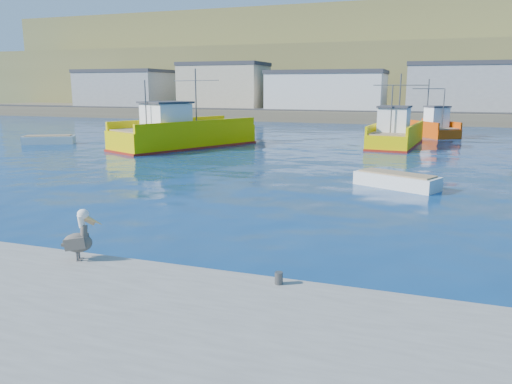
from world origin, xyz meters
TOP-DOWN VIEW (x-y plane):
  - ground at (0.00, 0.00)m, footprint 260.00×260.00m
  - dock_bollards at (0.60, -3.40)m, footprint 36.20×0.20m
  - far_shore at (0.00, 109.20)m, footprint 200.00×81.00m
  - trawler_yellow_a at (-14.08, 24.47)m, footprint 9.59×13.83m
  - trawler_yellow_b at (3.30, 31.38)m, footprint 4.78×10.39m
  - boat_orange at (6.26, 41.81)m, footprint 6.22×7.56m
  - skiff_left at (-26.88, 22.68)m, footprint 4.67×3.43m
  - skiff_mid at (4.71, 12.28)m, footprint 4.56×3.21m
  - pelican at (-2.65, -3.55)m, footprint 1.14×0.72m

SIDE VIEW (x-z plane):
  - ground at x=0.00m, z-range 0.00..0.00m
  - skiff_mid at x=4.71m, z-range -0.17..0.77m
  - skiff_left at x=-26.88m, z-range -0.17..0.79m
  - dock_bollards at x=0.60m, z-range 0.50..0.80m
  - trawler_yellow_b at x=3.30m, z-range -2.20..4.16m
  - boat_orange at x=6.26m, z-range -1.99..3.95m
  - pelican at x=-2.65m, z-range 0.40..1.83m
  - trawler_yellow_a at x=-14.08m, z-range -2.23..4.52m
  - far_shore at x=0.00m, z-range -3.02..20.98m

